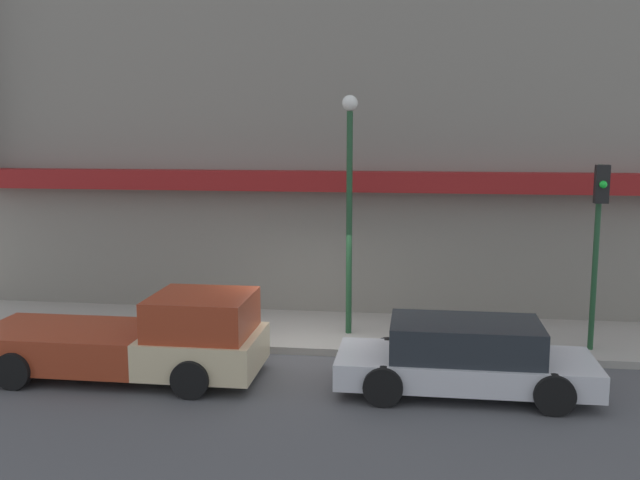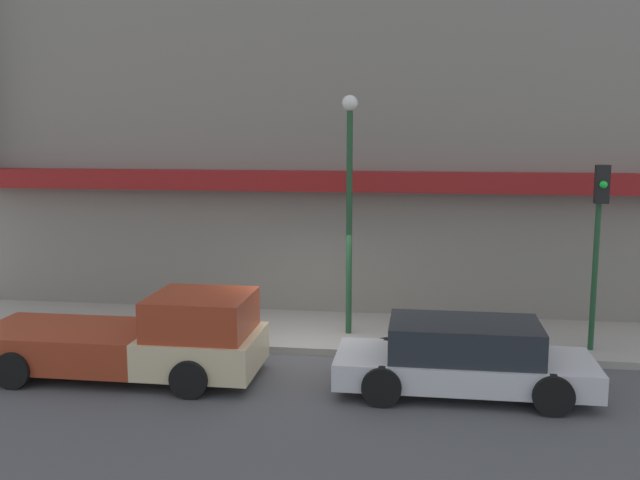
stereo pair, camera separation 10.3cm
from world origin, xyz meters
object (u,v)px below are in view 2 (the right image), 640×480
at_px(traffic_light, 599,225).
at_px(fire_hydrant, 454,329).
at_px(pickup_truck, 140,339).
at_px(street_lamp, 349,187).
at_px(parked_car, 464,358).

bearing_deg(traffic_light, fire_hydrant, 175.91).
relative_size(pickup_truck, street_lamp, 1.02).
relative_size(street_lamp, traffic_light, 1.37).
xyz_separation_m(fire_hydrant, street_lamp, (-2.42, 0.40, 3.14)).
xyz_separation_m(fire_hydrant, traffic_light, (2.91, -0.21, 2.44)).
relative_size(pickup_truck, fire_hydrant, 9.31).
bearing_deg(traffic_light, pickup_truck, -164.88).
distance_m(fire_hydrant, traffic_light, 3.80).
xyz_separation_m(pickup_truck, traffic_light, (9.18, 2.48, 2.14)).
height_order(pickup_truck, parked_car, pickup_truck).
distance_m(fire_hydrant, street_lamp, 3.98).
xyz_separation_m(pickup_truck, parked_car, (6.33, 0.00, -0.08)).
distance_m(parked_car, traffic_light, 4.39).
bearing_deg(parked_car, traffic_light, 42.58).
bearing_deg(pickup_truck, fire_hydrant, 22.81).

